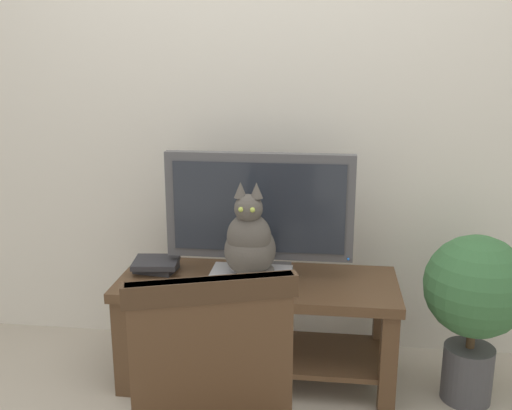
# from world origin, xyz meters

# --- Properties ---
(back_wall) EXTENTS (7.00, 0.12, 2.80)m
(back_wall) POSITION_xyz_m (0.00, 0.92, 1.40)
(back_wall) COLOR silver
(back_wall) RESTS_ON ground
(tv_stand) EXTENTS (1.24, 0.48, 0.49)m
(tv_stand) POSITION_xyz_m (0.01, 0.47, 0.34)
(tv_stand) COLOR #513823
(tv_stand) RESTS_ON ground
(tv) EXTENTS (0.83, 0.20, 0.56)m
(tv) POSITION_xyz_m (0.01, 0.54, 0.79)
(tv) COLOR #4C4C51
(tv) RESTS_ON tv_stand
(media_box) EXTENTS (0.35, 0.28, 0.06)m
(media_box) POSITION_xyz_m (-0.01, 0.38, 0.52)
(media_box) COLOR #BCBCC1
(media_box) RESTS_ON tv_stand
(cat) EXTENTS (0.22, 0.33, 0.41)m
(cat) POSITION_xyz_m (-0.01, 0.37, 0.70)
(cat) COLOR #514C47
(cat) RESTS_ON media_box
(book_stack) EXTENTS (0.22, 0.20, 0.06)m
(book_stack) POSITION_xyz_m (-0.47, 0.52, 0.52)
(book_stack) COLOR #2D2D33
(book_stack) RESTS_ON tv_stand
(potted_plant) EXTENTS (0.43, 0.43, 0.75)m
(potted_plant) POSITION_xyz_m (0.93, 0.42, 0.48)
(potted_plant) COLOR #47474C
(potted_plant) RESTS_ON ground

